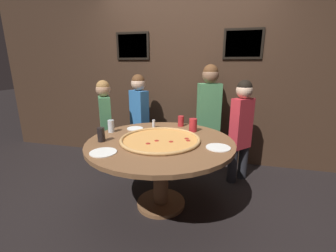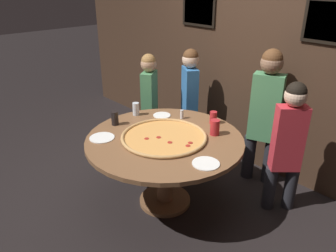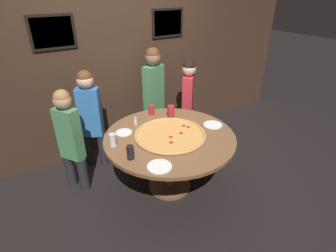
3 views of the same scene
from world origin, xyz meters
name	(u,v)px [view 2 (image 2 of 3)]	position (x,y,z in m)	size (l,w,h in m)	color
ground_plane	(165,201)	(0.00, 0.00, 0.00)	(24.00, 24.00, 0.00)	black
back_wall	(253,56)	(0.00, 1.34, 1.30)	(6.40, 0.08, 2.60)	#3D281C
dining_table	(165,151)	(0.00, 0.00, 0.60)	(1.48, 1.48, 0.74)	brown
giant_pizza	(164,137)	(0.00, -0.01, 0.75)	(0.81, 0.81, 0.03)	#E0994C
drink_cup_front_edge	(213,118)	(0.10, 0.59, 0.80)	(0.07, 0.07, 0.13)	#B22328
drink_cup_far_left	(115,118)	(-0.56, -0.17, 0.81)	(0.07, 0.07, 0.14)	black
drink_cup_beside_pizza	(136,109)	(-0.62, 0.14, 0.81)	(0.07, 0.07, 0.14)	silver
drink_cup_far_right	(215,127)	(0.27, 0.40, 0.81)	(0.09, 0.09, 0.15)	#B22328
white_plate_far_back	(162,115)	(-0.41, 0.34, 0.74)	(0.19, 0.19, 0.01)	white
white_plate_near_front	(206,164)	(0.58, -0.07, 0.74)	(0.23, 0.23, 0.01)	white
white_plate_beside_cup	(102,138)	(-0.39, -0.44, 0.74)	(0.23, 0.23, 0.01)	white
condiment_shaker	(182,114)	(-0.21, 0.44, 0.79)	(0.04, 0.04, 0.10)	silver
diner_far_left	(288,141)	(0.83, 0.78, 0.74)	(0.31, 0.32, 1.31)	#232328
diner_side_left	(265,110)	(0.40, 1.06, 0.84)	(0.39, 0.26, 1.49)	#232328
diner_centre_back	(149,98)	(-0.96, 0.62, 0.73)	(0.27, 0.33, 1.28)	#232328
diner_far_right	(190,96)	(-0.60, 0.97, 0.76)	(0.35, 0.28, 1.35)	#232328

